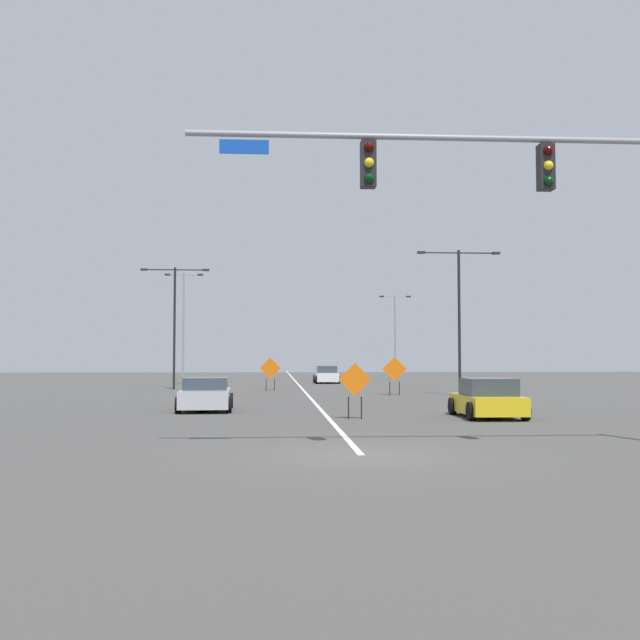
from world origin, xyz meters
The scene contains 13 objects.
ground centered at (0.00, 0.00, 0.00)m, with size 179.63×179.63×0.00m, color #4C4947.
road_centre_stripe centered at (0.00, 49.90, 0.00)m, with size 0.16×99.79×0.01m.
traffic_signal_assembly centered at (4.32, -0.01, 5.70)m, with size 12.34×0.44×7.45m.
street_lamp_near_left centered at (8.56, 24.86, 4.98)m, with size 4.77×0.24×8.26m.
street_lamp_mid_left centered at (-9.23, 43.51, 5.22)m, with size 3.07×0.24×8.98m.
street_lamp_near_right centered at (9.68, 53.72, 4.79)m, with size 3.03×0.24×8.15m.
street_lamp_far_right centered at (-8.64, 33.78, 4.95)m, with size 4.59×0.24×8.22m.
construction_sign_right_lane centered at (4.92, 25.34, 1.39)m, with size 1.40×0.15×2.19m.
construction_sign_left_lane centered at (0.90, 9.45, 1.26)m, with size 1.16×0.19×1.96m.
construction_sign_right_shoulder centered at (-2.17, 31.57, 1.36)m, with size 1.38×0.22×2.15m.
car_yellow_near centered at (5.71, 9.78, 0.65)m, with size 2.13×3.87×1.41m.
car_silver_distant centered at (-4.70, 14.03, 0.64)m, with size 2.28×4.30×1.33m.
car_white_passing centered at (2.43, 45.16, 0.67)m, with size 2.02×4.57×1.43m.
Camera 1 is at (-1.93, -16.23, 2.16)m, focal length 41.32 mm.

